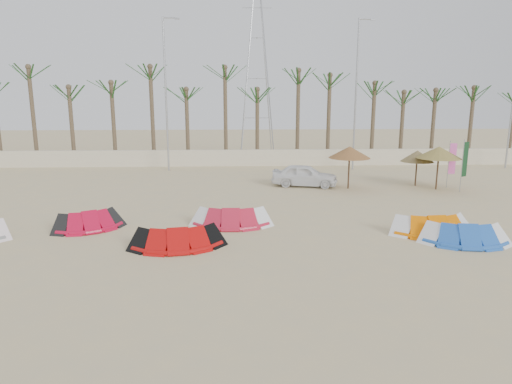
{
  "coord_description": "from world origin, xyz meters",
  "views": [
    {
      "loc": [
        -0.84,
        -14.21,
        5.67
      ],
      "look_at": [
        0.0,
        6.0,
        1.3
      ],
      "focal_mm": 32.0,
      "sensor_mm": 36.0,
      "label": 1
    }
  ],
  "objects_px": {
    "kite_red_left": "(91,219)",
    "car": "(305,175)",
    "kite_red_right": "(231,215)",
    "parasol_right": "(417,156)",
    "parasol_mid": "(439,152)",
    "kite_red_mid": "(179,235)",
    "kite_blue": "(462,231)",
    "kite_orange": "(430,222)",
    "parasol_left": "(350,152)"
  },
  "relations": [
    {
      "from": "kite_orange",
      "to": "kite_blue",
      "type": "distance_m",
      "value": 1.47
    },
    {
      "from": "parasol_right",
      "to": "kite_orange",
      "type": "bearing_deg",
      "value": -108.08
    },
    {
      "from": "kite_red_left",
      "to": "car",
      "type": "relative_size",
      "value": 0.84
    },
    {
      "from": "kite_red_right",
      "to": "parasol_right",
      "type": "height_order",
      "value": "parasol_right"
    },
    {
      "from": "kite_orange",
      "to": "kite_blue",
      "type": "relative_size",
      "value": 1.01
    },
    {
      "from": "kite_red_right",
      "to": "parasol_left",
      "type": "bearing_deg",
      "value": 46.7
    },
    {
      "from": "parasol_left",
      "to": "parasol_right",
      "type": "distance_m",
      "value": 4.52
    },
    {
      "from": "parasol_right",
      "to": "car",
      "type": "distance_m",
      "value": 7.1
    },
    {
      "from": "kite_red_right",
      "to": "parasol_left",
      "type": "xyz_separation_m",
      "value": [
        7.04,
        7.47,
        1.81
      ]
    },
    {
      "from": "parasol_right",
      "to": "car",
      "type": "relative_size",
      "value": 0.55
    },
    {
      "from": "kite_red_right",
      "to": "kite_red_left",
      "type": "bearing_deg",
      "value": -176.66
    },
    {
      "from": "car",
      "to": "kite_red_mid",
      "type": "bearing_deg",
      "value": 163.85
    },
    {
      "from": "parasol_mid",
      "to": "kite_red_left",
      "type": "bearing_deg",
      "value": -158.11
    },
    {
      "from": "parasol_left",
      "to": "car",
      "type": "distance_m",
      "value": 3.1
    },
    {
      "from": "kite_red_mid",
      "to": "parasol_mid",
      "type": "distance_m",
      "value": 17.42
    },
    {
      "from": "kite_red_right",
      "to": "parasol_right",
      "type": "relative_size",
      "value": 1.56
    },
    {
      "from": "kite_red_mid",
      "to": "parasol_right",
      "type": "distance_m",
      "value": 17.45
    },
    {
      "from": "kite_blue",
      "to": "parasol_left",
      "type": "xyz_separation_m",
      "value": [
        -1.97,
        10.3,
        1.81
      ]
    },
    {
      "from": "kite_red_mid",
      "to": "parasol_right",
      "type": "height_order",
      "value": "parasol_right"
    },
    {
      "from": "kite_red_right",
      "to": "parasol_right",
      "type": "distance_m",
      "value": 14.18
    },
    {
      "from": "kite_red_left",
      "to": "kite_blue",
      "type": "height_order",
      "value": "same"
    },
    {
      "from": "kite_red_left",
      "to": "parasol_right",
      "type": "xyz_separation_m",
      "value": [
        17.49,
        8.54,
        1.46
      ]
    },
    {
      "from": "kite_blue",
      "to": "kite_red_right",
      "type": "bearing_deg",
      "value": 162.56
    },
    {
      "from": "kite_red_left",
      "to": "kite_orange",
      "type": "bearing_deg",
      "value": -4.75
    },
    {
      "from": "car",
      "to": "parasol_right",
      "type": "bearing_deg",
      "value": -77.01
    },
    {
      "from": "kite_red_right",
      "to": "kite_blue",
      "type": "xyz_separation_m",
      "value": [
        9.01,
        -2.83,
        -0.0
      ]
    },
    {
      "from": "kite_blue",
      "to": "car",
      "type": "distance_m",
      "value": 12.03
    },
    {
      "from": "parasol_left",
      "to": "parasol_right",
      "type": "bearing_deg",
      "value": 9.29
    },
    {
      "from": "kite_orange",
      "to": "kite_red_mid",
      "type": "bearing_deg",
      "value": -172.92
    },
    {
      "from": "kite_red_mid",
      "to": "kite_blue",
      "type": "height_order",
      "value": "same"
    },
    {
      "from": "kite_red_left",
      "to": "kite_red_mid",
      "type": "distance_m",
      "value": 4.72
    },
    {
      "from": "kite_red_mid",
      "to": "parasol_mid",
      "type": "xyz_separation_m",
      "value": [
        14.27,
        9.82,
        1.83
      ]
    },
    {
      "from": "kite_red_mid",
      "to": "kite_orange",
      "type": "bearing_deg",
      "value": 7.08
    },
    {
      "from": "kite_red_mid",
      "to": "car",
      "type": "distance_m",
      "value": 12.87
    },
    {
      "from": "parasol_left",
      "to": "kite_red_mid",
      "type": "bearing_deg",
      "value": -131.23
    },
    {
      "from": "kite_red_mid",
      "to": "kite_red_right",
      "type": "xyz_separation_m",
      "value": [
        1.97,
        2.82,
        -0.0
      ]
    },
    {
      "from": "parasol_right",
      "to": "car",
      "type": "height_order",
      "value": "parasol_right"
    },
    {
      "from": "kite_red_left",
      "to": "car",
      "type": "xyz_separation_m",
      "value": [
        10.49,
        8.66,
        0.27
      ]
    },
    {
      "from": "kite_red_left",
      "to": "kite_orange",
      "type": "height_order",
      "value": "same"
    },
    {
      "from": "kite_red_mid",
      "to": "car",
      "type": "bearing_deg",
      "value": 59.88
    },
    {
      "from": "parasol_mid",
      "to": "car",
      "type": "distance_m",
      "value": 8.07
    },
    {
      "from": "kite_red_right",
      "to": "car",
      "type": "xyz_separation_m",
      "value": [
        4.48,
        8.31,
        0.27
      ]
    },
    {
      "from": "kite_red_left",
      "to": "kite_red_right",
      "type": "relative_size",
      "value": 0.97
    },
    {
      "from": "parasol_mid",
      "to": "car",
      "type": "xyz_separation_m",
      "value": [
        -7.81,
        1.31,
        -1.56
      ]
    },
    {
      "from": "parasol_right",
      "to": "parasol_mid",
      "type": "bearing_deg",
      "value": -55.77
    },
    {
      "from": "kite_red_mid",
      "to": "kite_blue",
      "type": "relative_size",
      "value": 1.05
    },
    {
      "from": "kite_red_right",
      "to": "kite_blue",
      "type": "relative_size",
      "value": 1.0
    },
    {
      "from": "kite_red_mid",
      "to": "parasol_right",
      "type": "relative_size",
      "value": 1.64
    },
    {
      "from": "kite_red_left",
      "to": "kite_blue",
      "type": "relative_size",
      "value": 0.98
    },
    {
      "from": "kite_red_mid",
      "to": "kite_orange",
      "type": "distance_m",
      "value": 10.36
    }
  ]
}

